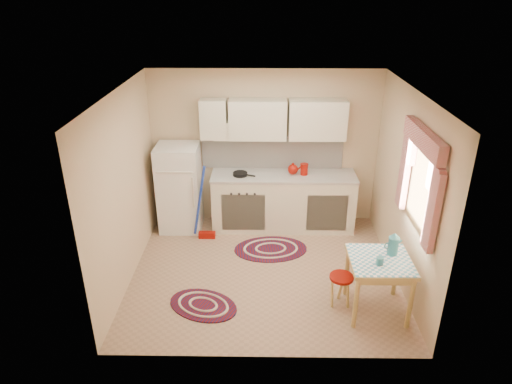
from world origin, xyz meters
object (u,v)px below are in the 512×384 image
(table, at_px, (377,285))
(stool, at_px, (340,290))
(base_cabinets, at_px, (283,202))
(fridge, at_px, (180,188))

(table, xyz_separation_m, stool, (-0.41, 0.10, -0.15))
(base_cabinets, height_order, stool, base_cabinets)
(base_cabinets, relative_size, table, 3.12)
(base_cabinets, bearing_deg, stool, -72.33)
(fridge, distance_m, base_cabinets, 1.66)
(base_cabinets, relative_size, stool, 5.36)
(fridge, relative_size, base_cabinets, 0.62)
(fridge, height_order, table, fridge)
(base_cabinets, distance_m, table, 2.35)
(fridge, height_order, base_cabinets, fridge)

